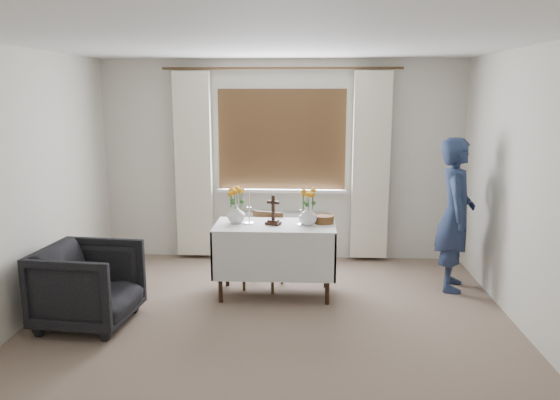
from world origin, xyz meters
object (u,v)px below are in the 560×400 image
Objects in this scene: altar_table at (275,260)px; armchair at (88,285)px; wooden_chair at (263,251)px; flower_vase_left at (236,214)px; flower_vase_right at (308,216)px; person at (455,214)px; wooden_cross at (273,210)px.

armchair is (-1.65, -0.82, -0.01)m from altar_table.
armchair is at bearing -130.18° from wooden_chair.
flower_vase_left reaches higher than armchair.
flower_vase_left is 0.75m from flower_vase_right.
wooden_cross is at bearing 110.90° from person.
wooden_cross is at bearing -45.80° from wooden_chair.
altar_table is 1.98m from person.
flower_vase_right is (1.99, 0.82, 0.49)m from armchair.
person is 5.29× the size of wooden_cross.
wooden_cross reaches higher than flower_vase_left.
altar_table is 1.85m from armchair.
flower_vase_right is (0.74, -0.05, -0.00)m from flower_vase_left.
altar_table is 1.51× the size of armchair.
flower_vase_left reaches higher than altar_table.
person is (3.56, 1.13, 0.45)m from armchair.
armchair is 2.21m from flower_vase_right.
wooden_chair is at bearing 123.01° from altar_table.
wooden_cross reaches higher than wooden_chair.
armchair is (-1.51, -1.04, -0.04)m from wooden_chair.
flower_vase_right is at bearing -62.02° from armchair.
wooden_chair is (-0.14, 0.22, 0.03)m from altar_table.
altar_table is at bearing -57.98° from armchair.
armchair is 3.76m from person.
flower_vase_right is (0.48, -0.22, 0.45)m from wooden_chair.
person is 1.60m from flower_vase_right.
wooden_chair reaches higher than altar_table.
armchair is 0.50× the size of person.
wooden_cross is 1.59× the size of flower_vase_right.
wooden_chair is 2.65× the size of wooden_cross.
wooden_cross is (-1.92, -0.31, 0.10)m from person.
flower_vase_left is at bearing 173.34° from altar_table.
altar_table is 0.63m from flower_vase_left.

